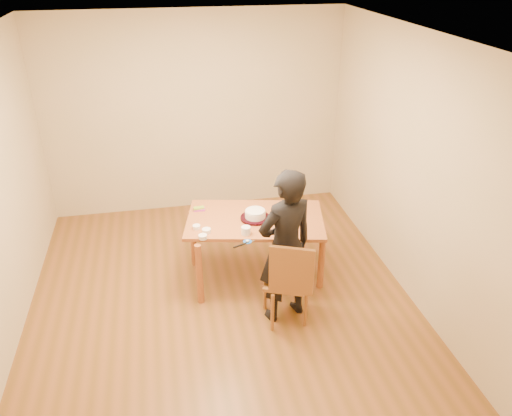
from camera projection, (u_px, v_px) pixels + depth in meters
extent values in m
cube|color=brown|center=(222.00, 299.00, 5.37)|extent=(4.00, 4.50, 0.00)
cube|color=silver|center=(211.00, 37.00, 4.10)|extent=(4.00, 4.50, 0.00)
cube|color=tan|center=(195.00, 115.00, 6.68)|extent=(4.00, 0.00, 2.70)
cube|color=tan|center=(412.00, 169.00, 5.09)|extent=(0.00, 4.50, 2.70)
cube|color=brown|center=(255.00, 220.00, 5.41)|extent=(1.62, 1.16, 0.04)
cube|color=brown|center=(286.00, 281.00, 4.90)|extent=(0.51, 0.51, 0.04)
cylinder|color=#B80C3B|center=(255.00, 218.00, 5.38)|extent=(0.32, 0.32, 0.02)
cylinder|color=white|center=(255.00, 214.00, 5.36)|extent=(0.22, 0.22, 0.07)
ellipsoid|color=white|center=(255.00, 210.00, 5.34)|extent=(0.22, 0.22, 0.03)
cylinder|color=white|center=(246.00, 231.00, 5.09)|extent=(0.09, 0.09, 0.08)
cylinder|color=#1A4EA9|center=(247.00, 242.00, 4.97)|extent=(0.09, 0.09, 0.01)
ellipsoid|color=white|center=(247.00, 240.00, 4.97)|extent=(0.04, 0.04, 0.02)
cylinder|color=white|center=(203.00, 237.00, 5.02)|extent=(0.09, 0.09, 0.04)
cylinder|color=white|center=(197.00, 227.00, 5.20)|extent=(0.08, 0.08, 0.04)
cylinder|color=white|center=(206.00, 231.00, 5.12)|extent=(0.09, 0.09, 0.04)
cube|color=#D0319F|center=(199.00, 210.00, 5.56)|extent=(0.13, 0.07, 0.02)
cube|color=green|center=(199.00, 208.00, 5.55)|extent=(0.12, 0.07, 0.02)
cube|color=black|center=(241.00, 245.00, 4.92)|extent=(0.17, 0.08, 0.01)
imported|color=black|center=(285.00, 247.00, 4.77)|extent=(0.68, 0.55, 1.62)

